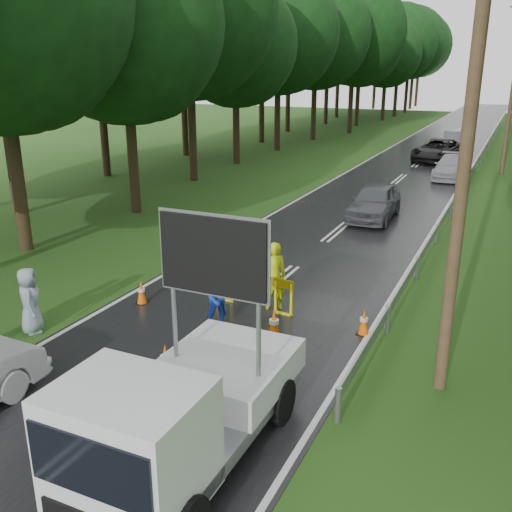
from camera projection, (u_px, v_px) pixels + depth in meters
The scene contains 17 objects.
ground at pixel (164, 377), 11.71m from camera, with size 160.00×160.00×0.00m, color #1E4213.
road at pixel (418, 164), 37.56m from camera, with size 7.00×140.00×0.02m, color black.
guardrail at pixel (478, 160), 35.63m from camera, with size 0.12×60.06×0.70m.
utility_pole_near at pixel (469, 128), 9.77m from camera, with size 1.40×0.24×10.00m.
work_truck at pixel (178, 412), 8.72m from camera, with size 2.18×4.83×3.84m.
barrier at pixel (253, 282), 14.86m from camera, with size 2.36×0.31×0.98m.
officer at pixel (274, 276), 14.75m from camera, with size 0.67×0.44×1.84m, color #C7DC0C.
civilian at pixel (220, 297), 13.65m from camera, with size 0.80×0.62×1.64m, color #173199.
bystander_right at pixel (30, 301), 13.48m from camera, with size 0.79×0.52×1.63m, color #8997A5.
queue_car_first at pixel (374, 202), 23.75m from camera, with size 1.72×4.28×1.46m, color #46484E.
queue_car_second at pixel (451, 167), 32.49m from camera, with size 1.81×4.46×1.29m, color #97999E.
queue_car_third at pixel (438, 150), 38.27m from camera, with size 2.47×5.35×1.49m, color black.
queue_car_fourth at pixel (453, 141), 43.32m from camera, with size 1.49×4.28×1.41m, color #45464D.
cone_center at pixel (166, 362), 11.56m from camera, with size 0.37×0.37×0.78m.
cone_far at pixel (274, 325), 13.19m from camera, with size 0.37×0.37×0.79m.
cone_left_mid at pixel (141, 293), 15.26m from camera, with size 0.31×0.31×0.66m.
cone_right at pixel (364, 322), 13.49m from camera, with size 0.31×0.31×0.66m.
Camera 1 is at (6.06, -8.58, 6.06)m, focal length 40.00 mm.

